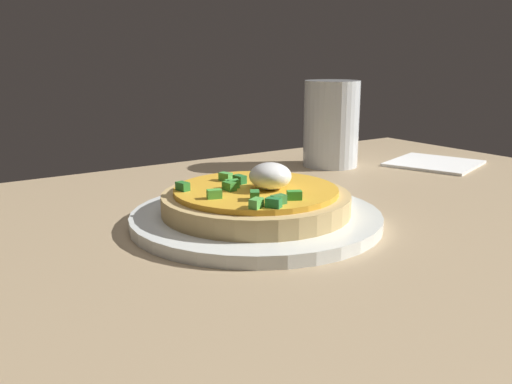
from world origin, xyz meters
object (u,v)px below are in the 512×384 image
object	(u,v)px
pizza	(257,199)
napkin	(434,163)
plate	(256,218)
cup_far	(331,128)

from	to	relation	value
pizza	napkin	world-z (taller)	pizza
plate	pizza	xyz separation A→B (cm)	(-0.01, 0.08, 1.89)
pizza	napkin	distance (cm)	39.73
cup_far	napkin	size ratio (longest dim) A/B	1.05
napkin	plate	bearing A→B (deg)	13.89
pizza	cup_far	bearing A→B (deg)	-144.71
plate	cup_far	bearing A→B (deg)	-144.84
plate	pizza	world-z (taller)	pizza
plate	pizza	distance (cm)	1.89
cup_far	napkin	bearing A→B (deg)	148.46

